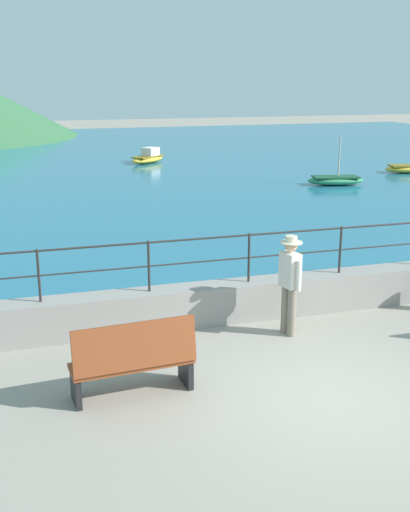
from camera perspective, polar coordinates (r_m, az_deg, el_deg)
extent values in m
plane|color=gray|center=(9.09, 11.21, -12.54)|extent=(120.00, 120.00, 0.00)
cube|color=gray|center=(11.61, 3.92, -3.94)|extent=(20.00, 0.56, 0.70)
cylinder|color=#282623|center=(10.67, -14.82, -1.74)|extent=(0.04, 0.04, 0.90)
cylinder|color=#282623|center=(10.87, -5.11, -0.93)|extent=(0.04, 0.04, 0.90)
cylinder|color=#282623|center=(11.36, 4.00, -0.15)|extent=(0.04, 0.04, 0.90)
cylinder|color=#282623|center=(12.13, 12.15, 0.56)|extent=(0.04, 0.04, 0.90)
cylinder|color=#282623|center=(11.26, 4.04, 1.91)|extent=(18.40, 0.04, 0.04)
cylinder|color=#282623|center=(11.36, 4.00, -0.15)|extent=(18.40, 0.03, 0.03)
cube|color=#236B89|center=(33.34, -10.13, 8.33)|extent=(64.00, 44.32, 0.06)
cube|color=brown|center=(8.92, -6.64, -9.62)|extent=(1.73, 0.64, 0.06)
cube|color=brown|center=(8.58, -6.33, -8.10)|extent=(1.71, 0.27, 0.64)
cube|color=black|center=(8.89, -11.62, -11.70)|extent=(0.11, 0.47, 0.43)
cube|color=black|center=(9.22, -1.76, -10.28)|extent=(0.11, 0.47, 0.43)
cylinder|color=slate|center=(10.99, 7.30, -4.77)|extent=(0.15, 0.15, 0.86)
cylinder|color=slate|center=(10.85, 7.86, -5.06)|extent=(0.15, 0.15, 0.86)
cube|color=beige|center=(10.68, 7.72, -1.25)|extent=(0.29, 0.40, 0.60)
cylinder|color=beige|center=(10.88, 6.96, -1.13)|extent=(0.09, 0.09, 0.52)
cylinder|color=beige|center=(10.51, 8.48, -1.80)|extent=(0.09, 0.09, 0.52)
sphere|color=tan|center=(10.56, 7.80, 0.98)|extent=(0.22, 0.22, 0.22)
cylinder|color=beige|center=(10.55, 7.81, 1.23)|extent=(0.38, 0.38, 0.02)
cylinder|color=beige|center=(10.54, 7.82, 1.55)|extent=(0.20, 0.20, 0.10)
ellipsoid|color=gold|center=(30.54, 18.02, 7.53)|extent=(2.41, 1.26, 0.36)
cube|color=brown|center=(30.52, 18.05, 7.80)|extent=(1.94, 1.05, 0.06)
ellipsoid|color=gold|center=(32.59, -5.21, 8.71)|extent=(2.30, 2.22, 0.36)
cube|color=brown|center=(32.57, -5.22, 8.97)|extent=(1.87, 1.81, 0.06)
cube|color=silver|center=(32.75, -4.97, 9.42)|extent=(1.02, 1.01, 0.40)
ellipsoid|color=#338C59|center=(26.24, 11.74, 6.71)|extent=(2.44, 1.37, 0.36)
cube|color=#1C4D31|center=(26.21, 11.76, 7.03)|extent=(1.96, 1.14, 0.06)
cylinder|color=#B2A899|center=(26.13, 12.07, 8.82)|extent=(0.06, 0.06, 1.59)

